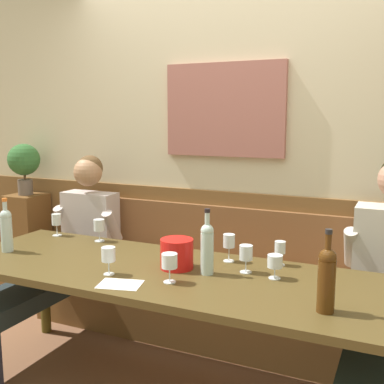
{
  "coord_description": "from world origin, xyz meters",
  "views": [
    {
      "loc": [
        1.08,
        -2.04,
        1.57
      ],
      "look_at": [
        -0.05,
        0.44,
        1.13
      ],
      "focal_mm": 43.67,
      "sensor_mm": 36.0,
      "label": 1
    }
  ],
  "objects_px": {
    "wine_bottle_green_tall": "(327,278)",
    "wine_glass_center_front": "(246,253)",
    "wall_bench": "(222,305)",
    "wine_glass_mid_left": "(99,226)",
    "wine_glass_by_bottle": "(229,242)",
    "wine_bottle_amber_mid": "(6,229)",
    "wine_glass_right_end": "(169,262)",
    "wine_glass_center_rear": "(108,256)",
    "wine_glass_near_bucket": "(56,220)",
    "person_center_right_seat": "(58,255)",
    "wine_bottle_clear_water": "(207,247)",
    "wine_glass_left_end": "(275,262)",
    "potted_plant": "(24,162)",
    "wine_glass_mid_right": "(280,248)",
    "dining_table": "(175,284)",
    "ice_bucket": "(177,254)"
  },
  "relations": [
    {
      "from": "wine_glass_near_bucket",
      "to": "person_center_right_seat",
      "type": "bearing_deg",
      "value": -60.91
    },
    {
      "from": "wine_bottle_amber_mid",
      "to": "wine_bottle_clear_water",
      "type": "height_order",
      "value": "wine_bottle_clear_water"
    },
    {
      "from": "wine_glass_right_end",
      "to": "wine_glass_by_bottle",
      "type": "xyz_separation_m",
      "value": [
        0.15,
        0.45,
        0.0
      ]
    },
    {
      "from": "wine_bottle_green_tall",
      "to": "wine_glass_center_front",
      "type": "distance_m",
      "value": 0.58
    },
    {
      "from": "wine_glass_center_rear",
      "to": "potted_plant",
      "type": "height_order",
      "value": "potted_plant"
    },
    {
      "from": "wine_glass_center_front",
      "to": "potted_plant",
      "type": "bearing_deg",
      "value": 163.74
    },
    {
      "from": "wine_glass_center_front",
      "to": "wine_glass_mid_left",
      "type": "bearing_deg",
      "value": 169.67
    },
    {
      "from": "wine_bottle_clear_water",
      "to": "wine_glass_left_end",
      "type": "relative_size",
      "value": 2.82
    },
    {
      "from": "wine_glass_mid_left",
      "to": "ice_bucket",
      "type": "bearing_deg",
      "value": -21.79
    },
    {
      "from": "wine_bottle_amber_mid",
      "to": "wine_bottle_clear_water",
      "type": "relative_size",
      "value": 0.95
    },
    {
      "from": "wine_glass_left_end",
      "to": "wine_glass_by_bottle",
      "type": "bearing_deg",
      "value": 151.11
    },
    {
      "from": "wall_bench",
      "to": "wine_glass_mid_left",
      "type": "bearing_deg",
      "value": -152.15
    },
    {
      "from": "wall_bench",
      "to": "dining_table",
      "type": "distance_m",
      "value": 0.83
    },
    {
      "from": "wine_bottle_clear_water",
      "to": "wine_glass_center_rear",
      "type": "distance_m",
      "value": 0.52
    },
    {
      "from": "wall_bench",
      "to": "wine_glass_mid_right",
      "type": "distance_m",
      "value": 0.84
    },
    {
      "from": "wine_bottle_amber_mid",
      "to": "wine_glass_by_bottle",
      "type": "bearing_deg",
      "value": 16.08
    },
    {
      "from": "wine_glass_center_front",
      "to": "potted_plant",
      "type": "relative_size",
      "value": 0.35
    },
    {
      "from": "wine_glass_mid_right",
      "to": "wine_glass_center_rear",
      "type": "xyz_separation_m",
      "value": [
        -0.78,
        -0.53,
        0.01
      ]
    },
    {
      "from": "dining_table",
      "to": "wine_bottle_amber_mid",
      "type": "distance_m",
      "value": 1.13
    },
    {
      "from": "wine_bottle_amber_mid",
      "to": "wine_bottle_green_tall",
      "type": "distance_m",
      "value": 1.92
    },
    {
      "from": "wine_glass_left_end",
      "to": "wine_glass_center_rear",
      "type": "xyz_separation_m",
      "value": [
        -0.81,
        -0.3,
        0.01
      ]
    },
    {
      "from": "wine_glass_left_end",
      "to": "potted_plant",
      "type": "height_order",
      "value": "potted_plant"
    },
    {
      "from": "wine_glass_right_end",
      "to": "ice_bucket",
      "type": "bearing_deg",
      "value": 107.0
    },
    {
      "from": "wine_glass_left_end",
      "to": "wine_glass_mid_left",
      "type": "relative_size",
      "value": 0.84
    },
    {
      "from": "wine_bottle_amber_mid",
      "to": "wine_glass_left_end",
      "type": "height_order",
      "value": "wine_bottle_amber_mid"
    },
    {
      "from": "wine_bottle_clear_water",
      "to": "wine_glass_mid_left",
      "type": "distance_m",
      "value": 0.95
    },
    {
      "from": "wine_glass_center_rear",
      "to": "wine_bottle_green_tall",
      "type": "bearing_deg",
      "value": -0.8
    },
    {
      "from": "wine_bottle_clear_water",
      "to": "wine_glass_by_bottle",
      "type": "height_order",
      "value": "wine_bottle_clear_water"
    },
    {
      "from": "potted_plant",
      "to": "wine_glass_near_bucket",
      "type": "bearing_deg",
      "value": -31.77
    },
    {
      "from": "wall_bench",
      "to": "person_center_right_seat",
      "type": "distance_m",
      "value": 1.2
    },
    {
      "from": "wine_glass_by_bottle",
      "to": "wine_bottle_green_tall",
      "type": "bearing_deg",
      "value": -38.53
    },
    {
      "from": "wine_glass_center_front",
      "to": "person_center_right_seat",
      "type": "bearing_deg",
      "value": 172.72
    },
    {
      "from": "person_center_right_seat",
      "to": "wine_glass_left_end",
      "type": "xyz_separation_m",
      "value": [
        1.59,
        -0.21,
        0.22
      ]
    },
    {
      "from": "wine_glass_mid_left",
      "to": "wine_glass_near_bucket",
      "type": "xyz_separation_m",
      "value": [
        -0.36,
        0.0,
        0.01
      ]
    },
    {
      "from": "wine_glass_mid_left",
      "to": "wine_glass_center_front",
      "type": "distance_m",
      "value": 1.1
    },
    {
      "from": "wine_glass_center_front",
      "to": "ice_bucket",
      "type": "bearing_deg",
      "value": -166.2
    },
    {
      "from": "wine_bottle_clear_water",
      "to": "wine_glass_center_front",
      "type": "bearing_deg",
      "value": 30.96
    },
    {
      "from": "wine_glass_by_bottle",
      "to": "wine_glass_center_front",
      "type": "xyz_separation_m",
      "value": [
        0.15,
        -0.14,
        -0.01
      ]
    },
    {
      "from": "wine_bottle_clear_water",
      "to": "potted_plant",
      "type": "relative_size",
      "value": 0.83
    },
    {
      "from": "wine_glass_center_front",
      "to": "wine_glass_by_bottle",
      "type": "bearing_deg",
      "value": 135.9
    },
    {
      "from": "wine_bottle_amber_mid",
      "to": "wine_bottle_clear_water",
      "type": "bearing_deg",
      "value": 5.66
    },
    {
      "from": "wine_glass_right_end",
      "to": "wine_glass_center_rear",
      "type": "xyz_separation_m",
      "value": [
        -0.34,
        -0.03,
        -0.01
      ]
    },
    {
      "from": "wine_glass_center_rear",
      "to": "wine_glass_near_bucket",
      "type": "distance_m",
      "value": 0.95
    },
    {
      "from": "dining_table",
      "to": "wine_glass_center_rear",
      "type": "xyz_separation_m",
      "value": [
        -0.29,
        -0.19,
        0.17
      ]
    },
    {
      "from": "wine_glass_right_end",
      "to": "potted_plant",
      "type": "distance_m",
      "value": 2.07
    },
    {
      "from": "wine_bottle_amber_mid",
      "to": "wine_glass_center_front",
      "type": "bearing_deg",
      "value": 9.12
    },
    {
      "from": "wine_bottle_amber_mid",
      "to": "wine_glass_mid_right",
      "type": "bearing_deg",
      "value": 15.13
    },
    {
      "from": "ice_bucket",
      "to": "potted_plant",
      "type": "bearing_deg",
      "value": 158.04
    },
    {
      "from": "person_center_right_seat",
      "to": "wine_glass_center_rear",
      "type": "distance_m",
      "value": 0.97
    },
    {
      "from": "dining_table",
      "to": "wine_glass_by_bottle",
      "type": "bearing_deg",
      "value": 54.43
    }
  ]
}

